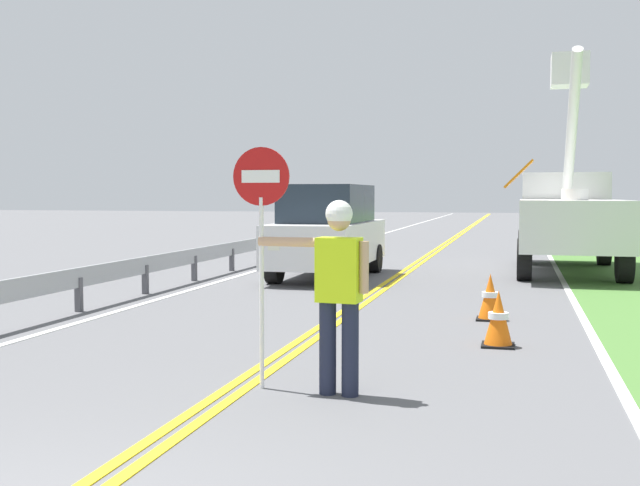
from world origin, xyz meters
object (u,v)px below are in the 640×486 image
at_px(flagger_worker, 338,284).
at_px(stop_sign_paddle, 261,212).
at_px(utility_bucket_truck, 568,214).
at_px(traffic_cone_lead, 498,320).
at_px(traffic_cone_mid, 490,298).
at_px(oncoming_suv_nearest, 328,231).

height_order(flagger_worker, stop_sign_paddle, stop_sign_paddle).
xyz_separation_m(flagger_worker, utility_bucket_truck, (2.83, 13.00, 0.37)).
relative_size(traffic_cone_lead, traffic_cone_mid, 1.00).
xyz_separation_m(flagger_worker, stop_sign_paddle, (-0.77, 0.06, 0.66)).
bearing_deg(flagger_worker, traffic_cone_lead, 62.92).
distance_m(oncoming_suv_nearest, traffic_cone_lead, 8.24).
xyz_separation_m(stop_sign_paddle, traffic_cone_lead, (2.17, 2.69, -1.37)).
height_order(flagger_worker, utility_bucket_truck, utility_bucket_truck).
relative_size(stop_sign_paddle, oncoming_suv_nearest, 0.51).
xyz_separation_m(stop_sign_paddle, utility_bucket_truck, (3.60, 12.94, -0.30)).
relative_size(oncoming_suv_nearest, traffic_cone_mid, 6.59).
distance_m(stop_sign_paddle, oncoming_suv_nearest, 10.07).
xyz_separation_m(stop_sign_paddle, traffic_cone_mid, (2.00, 4.72, -1.37)).
relative_size(oncoming_suv_nearest, traffic_cone_lead, 6.59).
xyz_separation_m(flagger_worker, oncoming_suv_nearest, (-2.53, 9.95, 0.01)).
bearing_deg(flagger_worker, traffic_cone_mid, 75.49).
xyz_separation_m(utility_bucket_truck, traffic_cone_lead, (-1.43, -10.26, -1.08)).
distance_m(utility_bucket_truck, oncoming_suv_nearest, 6.18).
bearing_deg(oncoming_suv_nearest, traffic_cone_mid, -53.89).
bearing_deg(utility_bucket_truck, stop_sign_paddle, -105.54).
height_order(flagger_worker, traffic_cone_lead, flagger_worker).
distance_m(stop_sign_paddle, traffic_cone_mid, 5.31).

